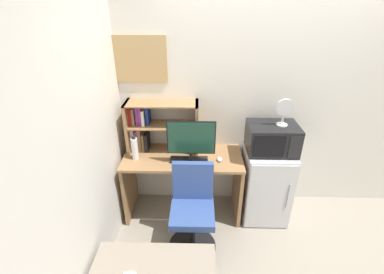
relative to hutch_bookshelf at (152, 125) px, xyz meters
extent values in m
cube|color=silver|center=(1.65, 0.14, 0.24)|extent=(6.40, 0.04, 2.60)
cube|color=silver|center=(-0.37, -1.48, 0.24)|extent=(0.04, 4.40, 2.60)
cube|color=#997047|center=(0.34, -0.16, -0.31)|extent=(1.27, 0.57, 0.03)
cube|color=#997047|center=(-0.28, -0.16, -0.69)|extent=(0.04, 0.51, 0.74)
cube|color=#997047|center=(0.96, -0.16, -0.69)|extent=(0.04, 0.51, 0.74)
cube|color=#997047|center=(-0.25, -0.01, -0.02)|extent=(0.03, 0.28, 0.56)
cube|color=#997047|center=(0.49, -0.01, -0.02)|extent=(0.03, 0.28, 0.56)
cube|color=#997047|center=(0.12, -0.01, 0.25)|extent=(0.77, 0.28, 0.01)
cube|color=#997047|center=(0.12, -0.01, 0.01)|extent=(0.70, 0.28, 0.01)
cube|color=silver|center=(-0.22, 0.02, -0.16)|extent=(0.04, 0.17, 0.27)
cube|color=purple|center=(-0.17, 0.02, -0.17)|extent=(0.03, 0.17, 0.24)
cube|color=brown|center=(-0.13, 0.01, -0.16)|extent=(0.04, 0.20, 0.27)
cube|color=brown|center=(-0.10, 0.01, -0.19)|extent=(0.02, 0.20, 0.21)
cube|color=black|center=(-0.07, 0.01, -0.19)|extent=(0.04, 0.20, 0.21)
cube|color=#B21E1E|center=(-0.22, 0.02, 0.11)|extent=(0.03, 0.17, 0.19)
cube|color=brown|center=(-0.18, 0.01, 0.11)|extent=(0.03, 0.19, 0.19)
cube|color=purple|center=(-0.14, 0.02, 0.12)|extent=(0.03, 0.16, 0.21)
cube|color=purple|center=(-0.11, 0.02, 0.12)|extent=(0.03, 0.16, 0.21)
cube|color=silver|center=(-0.08, 0.01, 0.10)|extent=(0.03, 0.20, 0.17)
cube|color=navy|center=(-0.04, 0.02, 0.11)|extent=(0.03, 0.15, 0.20)
cylinder|color=black|center=(0.43, -0.28, -0.29)|extent=(0.19, 0.19, 0.02)
cylinder|color=black|center=(0.43, -0.28, -0.23)|extent=(0.04, 0.04, 0.11)
cube|color=black|center=(0.43, -0.28, -0.01)|extent=(0.48, 0.01, 0.35)
cube|color=#193D2D|center=(0.43, -0.28, -0.01)|extent=(0.46, 0.02, 0.33)
cube|color=black|center=(0.41, -0.24, -0.29)|extent=(0.39, 0.13, 0.02)
ellipsoid|color=silver|center=(0.73, -0.24, -0.28)|extent=(0.05, 0.09, 0.03)
cylinder|color=silver|center=(-0.15, -0.22, -0.18)|extent=(0.07, 0.07, 0.24)
cylinder|color=black|center=(-0.15, -0.22, -0.05)|extent=(0.04, 0.04, 0.02)
cube|color=silver|center=(1.26, -0.16, -0.64)|extent=(0.49, 0.52, 0.85)
cube|color=silver|center=(1.26, -0.42, -0.64)|extent=(0.47, 0.01, 0.81)
cylinder|color=#B2B2B7|center=(1.44, -0.43, -0.59)|extent=(0.01, 0.01, 0.30)
cube|color=black|center=(1.26, -0.16, -0.07)|extent=(0.50, 0.37, 0.30)
cube|color=black|center=(1.19, -0.34, -0.07)|extent=(0.30, 0.01, 0.23)
cube|color=black|center=(1.44, -0.34, -0.07)|extent=(0.12, 0.01, 0.24)
cylinder|color=silver|center=(1.34, -0.16, 0.09)|extent=(0.11, 0.11, 0.01)
cylinder|color=silver|center=(1.34, -0.16, 0.14)|extent=(0.02, 0.02, 0.09)
cylinder|color=silver|center=(1.34, -0.17, 0.28)|extent=(0.17, 0.03, 0.17)
cylinder|color=black|center=(0.45, -0.70, -1.04)|extent=(0.48, 0.48, 0.04)
cylinder|color=black|center=(0.45, -0.70, -0.83)|extent=(0.04, 0.04, 0.43)
cube|color=#334C8C|center=(0.45, -0.70, -0.59)|extent=(0.41, 0.41, 0.07)
cube|color=#334C8C|center=(0.45, -0.51, -0.36)|extent=(0.39, 0.06, 0.41)
sphere|color=beige|center=(0.02, -1.45, -0.44)|extent=(0.03, 0.03, 0.03)
sphere|color=beige|center=(0.08, -1.45, -0.44)|extent=(0.03, 0.03, 0.03)
cube|color=tan|center=(-0.13, 0.11, 0.67)|extent=(0.62, 0.02, 0.46)
camera|label=1|loc=(0.50, -2.62, 1.21)|focal=25.11mm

